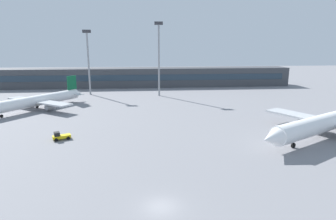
{
  "coord_description": "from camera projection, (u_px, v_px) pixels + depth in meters",
  "views": [
    {
      "loc": [
        -1.97,
        -30.75,
        19.33
      ],
      "look_at": [
        4.62,
        40.0,
        3.0
      ],
      "focal_mm": 29.8,
      "sensor_mm": 36.0,
      "label": 1
    }
  ],
  "objects": [
    {
      "name": "airplane_mid",
      "position": [
        35.0,
        101.0,
        85.56
      ],
      "size": [
        24.83,
        32.29,
        9.3
      ],
      "color": "white",
      "rests_on": "ground_plane"
    },
    {
      "name": "floodlight_tower_east",
      "position": [
        159.0,
        54.0,
        107.79
      ],
      "size": [
        3.2,
        0.8,
        28.37
      ],
      "color": "gray",
      "rests_on": "ground_plane"
    },
    {
      "name": "floodlight_tower_west",
      "position": [
        88.0,
        58.0,
        111.0
      ],
      "size": [
        3.2,
        0.8,
        25.57
      ],
      "color": "gray",
      "rests_on": "ground_plane"
    },
    {
      "name": "baggage_tug_yellow",
      "position": [
        60.0,
        136.0,
        58.77
      ],
      "size": [
        3.9,
        2.89,
        1.75
      ],
      "color": "yellow",
      "rests_on": "ground_plane"
    },
    {
      "name": "terminal_building",
      "position": [
        146.0,
        77.0,
        136.08
      ],
      "size": [
        139.48,
        12.13,
        9.0
      ],
      "color": "#3F4247",
      "rests_on": "ground_plane"
    },
    {
      "name": "airplane_near",
      "position": [
        328.0,
        122.0,
        60.28
      ],
      "size": [
        39.57,
        28.73,
        10.74
      ],
      "color": "white",
      "rests_on": "ground_plane"
    },
    {
      "name": "ground_plane",
      "position": [
        151.0,
        121.0,
        73.17
      ],
      "size": [
        400.0,
        400.0,
        0.0
      ],
      "primitive_type": "plane",
      "color": "gray"
    }
  ]
}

